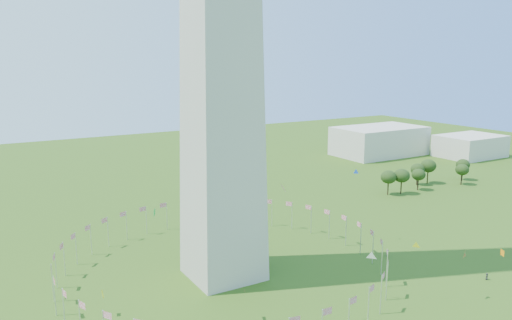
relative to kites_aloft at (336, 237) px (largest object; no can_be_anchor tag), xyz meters
The scene contains 5 objects.
flag_ring 32.89m from the kites_aloft, 114.84° to the left, with size 80.24×80.24×9.00m.
gov_building_east_a 187.63m from the kites_aloft, 42.97° to the left, with size 50.00×30.00×16.00m, color beige.
gov_building_east_b 202.61m from the kites_aloft, 28.89° to the left, with size 35.00×25.00×12.00m, color beige.
kites_aloft is the anchor object (origin of this frame).
tree_line_east 119.45m from the kites_aloft, 32.09° to the left, with size 53.31×15.29×10.53m.
Camera 1 is at (-52.89, -55.79, 53.74)m, focal length 35.00 mm.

